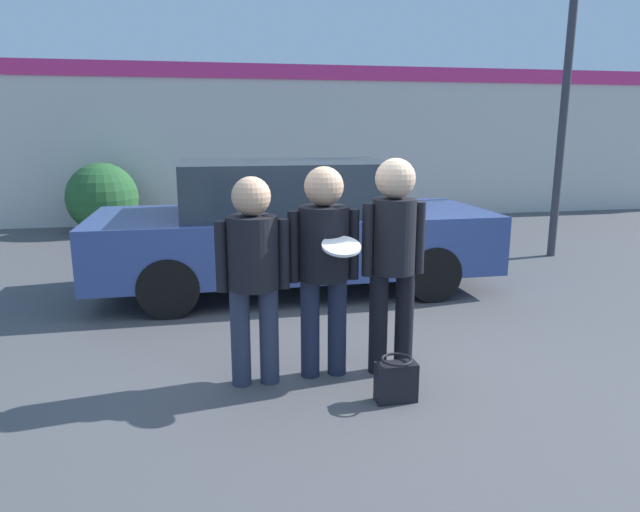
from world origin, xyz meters
TOP-DOWN VIEW (x-y plane):
  - ground_plane at (0.00, 0.00)m, footprint 56.00×56.00m
  - storefront_building at (0.00, 7.89)m, footprint 24.00×0.22m
  - person_left at (-0.81, -0.13)m, footprint 0.56×0.39m
  - person_middle_with_frisbee at (-0.26, -0.09)m, footprint 0.56×0.62m
  - person_right at (0.29, -0.12)m, footprint 0.51×0.34m
  - parked_car_near at (-0.12, 2.49)m, footprint 4.73×1.90m
  - street_lamp at (4.32, 3.51)m, footprint 1.08×0.35m
  - shrub at (-3.03, 7.04)m, footprint 1.32×1.32m
  - handbag at (0.16, -0.64)m, footprint 0.30×0.23m

SIDE VIEW (x-z plane):
  - ground_plane at x=0.00m, z-range 0.00..0.00m
  - handbag at x=0.16m, z-range -0.01..0.33m
  - shrub at x=-3.03m, z-range 0.00..1.32m
  - parked_car_near at x=-0.12m, z-range 0.00..1.57m
  - person_left at x=-0.81m, z-range 0.16..1.77m
  - person_middle_with_frisbee at x=-0.26m, z-range 0.17..1.85m
  - person_right at x=0.29m, z-range 0.17..1.90m
  - storefront_building at x=0.00m, z-range 0.03..3.26m
  - street_lamp at x=4.32m, z-range 0.62..6.05m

